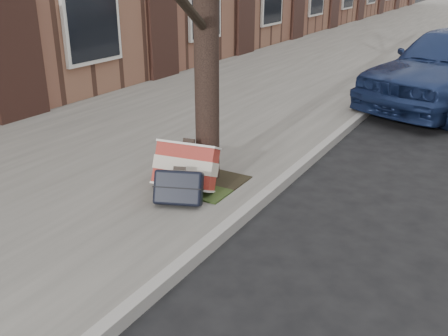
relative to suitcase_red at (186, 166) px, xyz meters
The scene contains 5 objects.
ground 2.34m from the suitcase_red, 24.56° to the right, with size 120.00×120.00×0.00m, color black.
near_sidewalk 14.14m from the suitcase_red, 96.51° to the left, with size 5.00×70.00×0.12m, color gray.
dirt_patch 0.37m from the suitcase_red, 67.91° to the left, with size 0.85×0.85×0.01m, color black.
suitcase_red is the anchor object (origin of this frame).
suitcase_navy 0.44m from the suitcase_red, 65.89° to the right, with size 0.52×0.17×0.37m, color black.
Camera 1 is at (0.96, -3.40, 2.51)m, focal length 40.00 mm.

